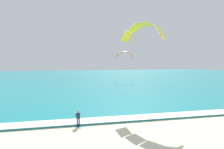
% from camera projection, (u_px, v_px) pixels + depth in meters
% --- Properties ---
extents(sea, '(200.00, 120.00, 0.20)m').
position_uv_depth(sea, '(64.00, 78.00, 79.91)').
color(sea, teal).
rests_on(sea, ground).
extents(surf_foam, '(200.00, 2.23, 0.04)m').
position_uv_depth(surf_foam, '(69.00, 122.00, 22.64)').
color(surf_foam, white).
rests_on(surf_foam, sea).
extents(surfboard, '(0.71, 1.46, 0.09)m').
position_uv_depth(surfboard, '(78.00, 126.00, 21.68)').
color(surfboard, '#239EC6').
rests_on(surfboard, ground).
extents(kitesurfer, '(0.59, 0.59, 1.69)m').
position_uv_depth(kitesurfer, '(78.00, 118.00, 21.63)').
color(kitesurfer, '#191E38').
rests_on(kitesurfer, ground).
extents(kite_primary, '(10.91, 7.76, 10.74)m').
position_uv_depth(kite_primary, '(142.00, 29.00, 27.91)').
color(kite_primary, yellow).
extents(kite_distant, '(5.57, 2.36, 2.02)m').
position_uv_depth(kite_distant, '(125.00, 54.00, 65.85)').
color(kite_distant, orange).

